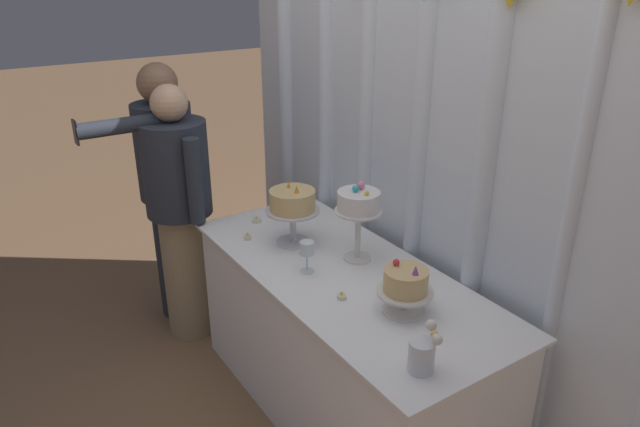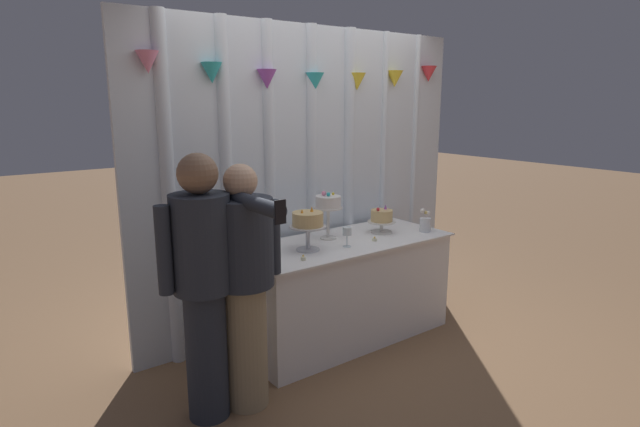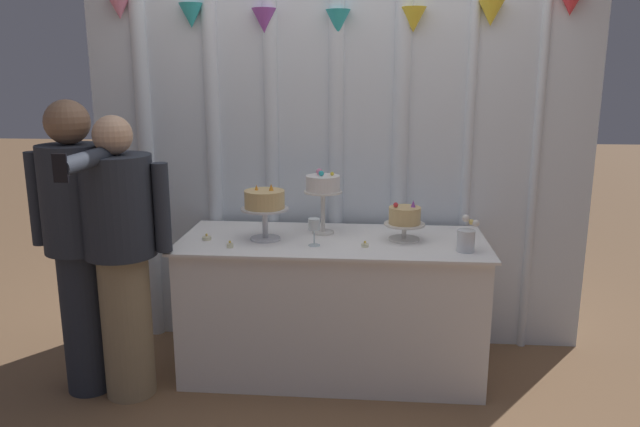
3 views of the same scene
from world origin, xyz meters
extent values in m
plane|color=#846042|center=(0.00, 0.00, 0.00)|extent=(24.00, 24.00, 0.00)
cube|color=silver|center=(0.00, 0.54, 1.22)|extent=(3.08, 0.04, 2.43)
cylinder|color=silver|center=(-1.21, 0.52, 1.22)|extent=(0.10, 0.10, 2.43)
cylinder|color=silver|center=(-0.77, 0.52, 1.22)|extent=(0.09, 0.09, 2.43)
cylinder|color=silver|center=(-0.41, 0.52, 1.22)|extent=(0.09, 0.09, 2.43)
cylinder|color=silver|center=(-0.01, 0.52, 1.22)|extent=(0.09, 0.09, 2.43)
cylinder|color=silver|center=(0.38, 0.52, 1.22)|extent=(0.10, 0.10, 2.43)
cylinder|color=silver|center=(0.79, 0.52, 1.22)|extent=(0.06, 0.06, 2.43)
cube|color=white|center=(0.00, 0.10, 0.39)|extent=(1.67, 0.68, 0.78)
cube|color=white|center=(0.00, 0.10, 0.79)|extent=(1.72, 0.73, 0.01)
cylinder|color=silver|center=(-0.38, 0.06, 0.80)|extent=(0.17, 0.17, 0.01)
cylinder|color=silver|center=(-0.38, 0.06, 0.89)|extent=(0.03, 0.03, 0.16)
cylinder|color=silver|center=(-0.38, 0.06, 0.97)|extent=(0.27, 0.27, 0.01)
cylinder|color=#DBB775|center=(-0.38, 0.06, 1.03)|extent=(0.22, 0.22, 0.10)
cone|color=orange|center=(-0.34, 0.06, 1.10)|extent=(0.03, 0.03, 0.04)
cone|color=orange|center=(-0.42, 0.06, 1.09)|extent=(0.02, 0.02, 0.03)
cylinder|color=silver|center=(-0.07, 0.22, 0.80)|extent=(0.13, 0.13, 0.01)
cylinder|color=silver|center=(-0.07, 0.22, 0.92)|extent=(0.03, 0.03, 0.23)
cylinder|color=silver|center=(-0.07, 0.22, 1.04)|extent=(0.22, 0.22, 0.01)
cylinder|color=white|center=(-0.07, 0.22, 1.09)|extent=(0.20, 0.20, 0.09)
sphere|color=yellow|center=(-0.01, 0.23, 1.15)|extent=(0.02, 0.02, 0.02)
sphere|color=pink|center=(-0.09, 0.25, 1.16)|extent=(0.04, 0.04, 0.04)
sphere|color=#2DB2B7|center=(-0.07, 0.21, 1.15)|extent=(0.03, 0.03, 0.03)
cylinder|color=silver|center=(0.40, 0.11, 0.80)|extent=(0.17, 0.17, 0.01)
cylinder|color=silver|center=(0.40, 0.11, 0.85)|extent=(0.03, 0.03, 0.08)
cylinder|color=silver|center=(0.40, 0.11, 0.89)|extent=(0.23, 0.23, 0.01)
cylinder|color=#DBB775|center=(0.40, 0.11, 0.94)|extent=(0.18, 0.18, 0.09)
cone|color=purple|center=(0.44, 0.12, 1.01)|extent=(0.03, 0.03, 0.04)
sphere|color=#DB333D|center=(0.35, 0.10, 1.00)|extent=(0.03, 0.03, 0.03)
cylinder|color=silver|center=(-0.09, -0.04, 0.80)|extent=(0.06, 0.06, 0.00)
cylinder|color=silver|center=(-0.09, -0.04, 0.84)|extent=(0.01, 0.01, 0.09)
cylinder|color=silver|center=(-0.09, -0.04, 0.92)|extent=(0.07, 0.07, 0.06)
cylinder|color=silver|center=(0.71, -0.08, 0.86)|extent=(0.09, 0.09, 0.12)
sphere|color=#E5C666|center=(0.74, -0.06, 0.95)|extent=(0.03, 0.03, 0.03)
sphere|color=white|center=(0.76, -0.06, 0.95)|extent=(0.04, 0.04, 0.04)
sphere|color=white|center=(0.71, -0.05, 0.97)|extent=(0.04, 0.04, 0.04)
cylinder|color=beige|center=(-0.70, 0.02, 0.81)|extent=(0.05, 0.05, 0.02)
sphere|color=#F9CC4C|center=(-0.70, 0.02, 0.83)|extent=(0.01, 0.01, 0.01)
cylinder|color=beige|center=(-0.54, -0.12, 0.81)|extent=(0.04, 0.04, 0.02)
sphere|color=#F9CC4C|center=(-0.54, -0.12, 0.83)|extent=(0.01, 0.01, 0.01)
cylinder|color=beige|center=(0.18, -0.04, 0.81)|extent=(0.04, 0.04, 0.02)
sphere|color=#F9CC4C|center=(0.18, -0.04, 0.82)|extent=(0.01, 0.01, 0.01)
cylinder|color=#9E8966|center=(-1.08, -0.27, 0.39)|extent=(0.28, 0.28, 0.79)
cylinder|color=#282D38|center=(-1.08, -0.27, 1.05)|extent=(0.39, 0.39, 0.52)
sphere|color=tan|center=(-1.08, -0.27, 1.41)|extent=(0.20, 0.20, 0.20)
cylinder|color=#282D38|center=(-1.30, -0.28, 1.04)|extent=(0.08, 0.08, 0.46)
cylinder|color=#282D38|center=(-0.85, -0.25, 1.04)|extent=(0.08, 0.08, 0.46)
cylinder|color=#282D38|center=(-1.32, -0.24, 0.40)|extent=(0.25, 0.25, 0.80)
cylinder|color=#282D38|center=(-1.32, -0.24, 1.08)|extent=(0.35, 0.35, 0.56)
sphere|color=#846047|center=(-1.32, -0.24, 1.47)|extent=(0.23, 0.23, 0.23)
cube|color=maroon|center=(-1.32, -0.39, 1.11)|extent=(0.04, 0.01, 0.36)
cylinder|color=#282D38|center=(-1.53, -0.23, 1.07)|extent=(0.08, 0.08, 0.49)
cylinder|color=#282D38|center=(-1.11, -0.50, 1.32)|extent=(0.08, 0.49, 0.08)
cube|color=black|center=(-1.11, -0.74, 1.32)|extent=(0.06, 0.01, 0.12)
camera|label=1|loc=(1.89, -1.27, 2.10)|focal=32.81mm
camera|label=2|loc=(-2.45, -2.87, 1.87)|focal=29.00mm
camera|label=3|loc=(0.21, -3.21, 1.72)|focal=34.20mm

